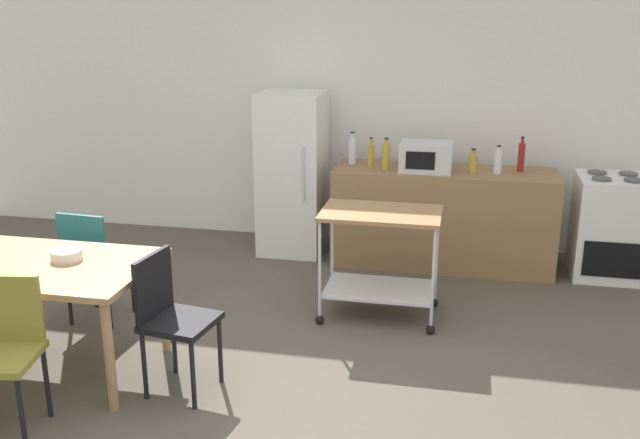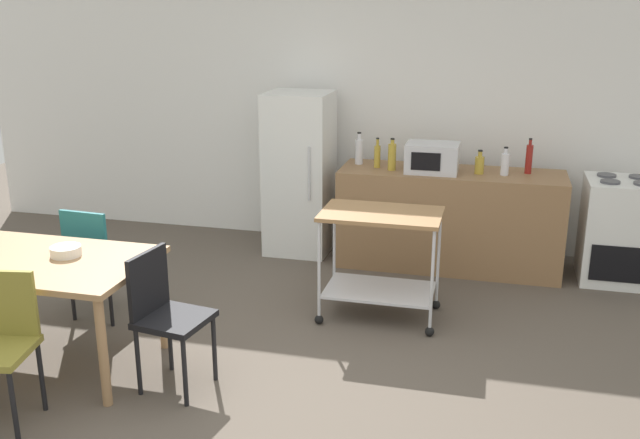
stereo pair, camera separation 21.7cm
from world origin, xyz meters
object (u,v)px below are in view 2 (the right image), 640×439
(bottle_wine, at_px, (479,164))
(bottle_vinegar, at_px, (529,158))
(refrigerator, at_px, (300,173))
(bottle_olive_oil, at_px, (505,164))
(dining_table, at_px, (36,270))
(chair_black, at_px, (165,311))
(microwave, at_px, (432,158))
(chair_teal, at_px, (96,255))
(stove_oven, at_px, (618,231))
(bottle_soy_sauce, at_px, (359,151))
(bottle_sparkling_water, at_px, (392,156))
(kitchen_cart, at_px, (381,247))
(fruit_bowl, at_px, (66,251))
(bottle_sesame_oil, at_px, (377,156))

(bottle_wine, bearing_deg, bottle_vinegar, 15.54)
(refrigerator, relative_size, bottle_olive_oil, 6.18)
(dining_table, bearing_deg, bottle_vinegar, 39.71)
(chair_black, relative_size, microwave, 1.93)
(refrigerator, distance_m, bottle_olive_oil, 1.92)
(chair_teal, distance_m, stove_oven, 4.37)
(bottle_soy_sauce, bearing_deg, refrigerator, 179.35)
(dining_table, height_order, bottle_sparkling_water, bottle_sparkling_water)
(chair_teal, xyz_separation_m, bottle_wine, (2.76, 1.78, 0.47))
(kitchen_cart, height_order, bottle_olive_oil, bottle_olive_oil)
(dining_table, distance_m, kitchen_cart, 2.44)
(chair_black, relative_size, bottle_soy_sauce, 2.97)
(bottle_sparkling_water, height_order, bottle_wine, bottle_sparkling_water)
(microwave, bearing_deg, fruit_bowl, -132.30)
(chair_black, relative_size, bottle_wine, 4.19)
(kitchen_cart, distance_m, bottle_sesame_oil, 1.35)
(stove_oven, relative_size, bottle_soy_sauce, 3.07)
(bottle_sparkling_water, bearing_deg, bottle_olive_oil, 2.90)
(refrigerator, bearing_deg, kitchen_cart, -53.04)
(chair_black, xyz_separation_m, microwave, (1.38, 2.55, 0.51))
(bottle_vinegar, bearing_deg, bottle_olive_oil, -149.72)
(kitchen_cart, bearing_deg, chair_teal, -165.17)
(stove_oven, xyz_separation_m, bottle_soy_sauce, (-2.32, 0.07, 0.57))
(chair_teal, bearing_deg, microwave, -139.31)
(bottle_olive_oil, bearing_deg, microwave, -176.44)
(stove_oven, relative_size, fruit_bowl, 4.60)
(bottle_sesame_oil, distance_m, bottle_wine, 0.92)
(refrigerator, xyz_separation_m, bottle_olive_oil, (1.90, -0.13, 0.23))
(chair_black, distance_m, bottle_sesame_oil, 2.80)
(microwave, relative_size, fruit_bowl, 2.30)
(bottle_soy_sauce, bearing_deg, stove_oven, -1.84)
(chair_black, bearing_deg, refrigerator, 6.60)
(dining_table, xyz_separation_m, microwave, (2.33, 2.47, 0.36))
(kitchen_cart, relative_size, bottle_vinegar, 2.89)
(bottle_olive_oil, bearing_deg, chair_teal, -149.05)
(kitchen_cart, height_order, bottle_sparkling_water, bottle_sparkling_water)
(stove_oven, height_order, bottle_soy_sauce, bottle_soy_sauce)
(refrigerator, distance_m, kitchen_cart, 1.71)
(bottle_sesame_oil, bearing_deg, bottle_vinegar, 4.02)
(bottle_sesame_oil, bearing_deg, bottle_olive_oil, -1.24)
(bottle_sesame_oil, xyz_separation_m, bottle_vinegar, (1.34, 0.09, 0.02))
(microwave, height_order, fruit_bowl, microwave)
(chair_teal, xyz_separation_m, kitchen_cart, (2.09, 0.55, 0.05))
(chair_teal, distance_m, bottle_soy_sauce, 2.57)
(bottle_soy_sauce, bearing_deg, dining_table, -121.85)
(stove_oven, xyz_separation_m, bottle_wine, (-1.21, -0.05, 0.53))
(bottle_soy_sauce, bearing_deg, kitchen_cart, -71.85)
(dining_table, relative_size, bottle_wine, 7.07)
(bottle_vinegar, relative_size, fruit_bowl, 1.57)
(refrigerator, distance_m, fruit_bowl, 2.69)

